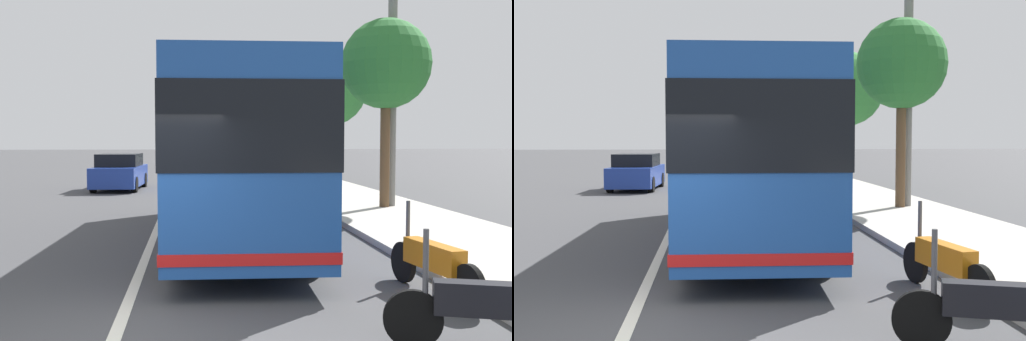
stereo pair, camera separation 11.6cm
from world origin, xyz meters
TOP-DOWN VIEW (x-y plane):
  - sidewalk_curb at (10.00, -6.35)m, footprint 110.00×3.60m
  - lane_divider_line at (10.00, 0.00)m, footprint 110.00×0.16m
  - coach_bus at (6.44, -1.82)m, footprint 10.34×2.85m
  - motorcycle_far_end at (-0.66, -3.89)m, footprint 0.77×2.12m
  - motorcycle_angled at (1.51, -4.17)m, footprint 2.22×0.44m
  - car_far_distant at (19.16, 2.22)m, footprint 4.26×2.06m
  - car_behind_bus at (42.27, -2.30)m, footprint 4.21×2.11m
  - car_ahead_same_lane at (35.69, -2.37)m, footprint 4.41×1.85m
  - roadside_tree_mid_block at (10.69, -6.58)m, footprint 2.66×2.66m
  - roadside_tree_far_block at (20.15, -7.14)m, footprint 3.37×3.37m
  - utility_pole at (10.97, -6.87)m, footprint 0.28×0.28m

SIDE VIEW (x-z plane):
  - lane_divider_line at x=10.00m, z-range 0.00..0.01m
  - sidewalk_curb at x=10.00m, z-range 0.00..0.14m
  - motorcycle_far_end at x=-0.66m, z-range -0.16..1.10m
  - motorcycle_angled at x=1.51m, z-range -0.16..1.10m
  - car_ahead_same_lane at x=35.69m, z-range -0.02..1.36m
  - car_behind_bus at x=42.27m, z-range -0.03..1.38m
  - car_far_distant at x=19.16m, z-range -0.03..1.50m
  - coach_bus at x=6.44m, z-range 0.24..3.68m
  - roadside_tree_mid_block at x=10.69m, z-range 1.49..7.22m
  - roadside_tree_far_block at x=20.15m, z-range 1.36..7.49m
  - utility_pole at x=10.97m, z-range 0.00..8.88m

